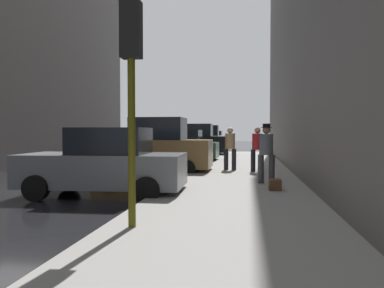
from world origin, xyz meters
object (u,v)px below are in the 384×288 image
(parked_gray_coupe, at_px, (105,164))
(pedestrian_in_red_jacket, at_px, (257,147))
(parked_dark_green_sedan, at_px, (181,147))
(parked_white_van, at_px, (205,139))
(pedestrian_with_beanie, at_px, (266,150))
(pedestrian_in_tan_coat, at_px, (230,146))
(parked_red_hatchback, at_px, (211,140))
(fire_hydrant, at_px, (203,160))
(duffel_bag, at_px, (275,185))
(parked_black_suv, at_px, (195,141))
(parked_bronze_suv, at_px, (155,148))
(traffic_light, at_px, (131,64))

(parked_gray_coupe, bearing_deg, pedestrian_in_red_jacket, 52.36)
(parked_dark_green_sedan, bearing_deg, pedestrian_in_red_jacket, -55.24)
(parked_white_van, bearing_deg, pedestrian_with_beanie, -78.39)
(pedestrian_in_tan_coat, bearing_deg, parked_gray_coupe, -117.34)
(parked_red_hatchback, bearing_deg, pedestrian_in_tan_coat, -82.37)
(pedestrian_in_red_jacket, bearing_deg, pedestrian_with_beanie, -86.74)
(pedestrian_with_beanie, distance_m, pedestrian_in_red_jacket, 3.24)
(fire_hydrant, relative_size, pedestrian_in_red_jacket, 0.41)
(parked_red_hatchback, xyz_separation_m, pedestrian_in_tan_coat, (2.98, -22.29, 0.26))
(pedestrian_in_tan_coat, relative_size, duffel_bag, 3.89)
(parked_dark_green_sedan, xyz_separation_m, parked_white_van, (-0.00, 11.55, 0.18))
(parked_black_suv, height_order, pedestrian_in_tan_coat, parked_black_suv)
(parked_white_van, bearing_deg, parked_gray_coupe, -90.00)
(parked_bronze_suv, bearing_deg, pedestrian_with_beanie, -37.64)
(parked_red_hatchback, height_order, pedestrian_in_tan_coat, pedestrian_in_tan_coat)
(parked_white_van, distance_m, parked_red_hatchback, 5.41)
(parked_black_suv, relative_size, parked_red_hatchback, 1.10)
(parked_white_van, height_order, duffel_bag, parked_white_van)
(parked_white_van, xyz_separation_m, fire_hydrant, (1.80, -16.19, -0.54))
(parked_gray_coupe, relative_size, parked_white_van, 0.92)
(parked_bronze_suv, distance_m, parked_white_van, 17.36)
(parked_dark_green_sedan, relative_size, pedestrian_with_beanie, 2.39)
(parked_gray_coupe, relative_size, pedestrian_in_red_jacket, 2.49)
(parked_gray_coupe, xyz_separation_m, parked_bronze_suv, (-0.00, 5.29, 0.18))
(parked_gray_coupe, height_order, parked_bronze_suv, parked_bronze_suv)
(parked_red_hatchback, xyz_separation_m, traffic_light, (1.85, -31.59, 1.91))
(parked_gray_coupe, relative_size, traffic_light, 1.18)
(parked_gray_coupe, distance_m, pedestrian_in_red_jacket, 6.64)
(traffic_light, relative_size, duffel_bag, 8.18)
(parked_gray_coupe, xyz_separation_m, pedestrian_with_beanie, (4.24, 2.02, 0.29))
(pedestrian_in_tan_coat, bearing_deg, parked_black_suv, 105.20)
(parked_black_suv, height_order, pedestrian_in_red_jacket, parked_black_suv)
(parked_bronze_suv, xyz_separation_m, pedestrian_with_beanie, (4.24, -3.27, 0.10))
(parked_dark_green_sedan, relative_size, duffel_bag, 9.64)
(parked_red_hatchback, relative_size, traffic_light, 1.17)
(parked_bronze_suv, bearing_deg, pedestrian_in_red_jacket, -0.45)
(parked_white_van, bearing_deg, pedestrian_in_red_jacket, -76.88)
(parked_gray_coupe, height_order, parked_dark_green_sedan, same)
(parked_dark_green_sedan, xyz_separation_m, pedestrian_in_red_jacket, (4.05, -5.84, 0.26))
(parked_gray_coupe, distance_m, parked_white_van, 22.65)
(parked_black_suv, bearing_deg, pedestrian_with_beanie, -73.96)
(parked_gray_coupe, height_order, parked_white_van, parked_white_van)
(parked_gray_coupe, height_order, pedestrian_with_beanie, pedestrian_with_beanie)
(parked_dark_green_sedan, bearing_deg, pedestrian_in_tan_coat, -60.75)
(parked_black_suv, relative_size, parked_white_van, 1.00)
(traffic_light, height_order, pedestrian_in_red_jacket, traffic_light)
(parked_red_hatchback, bearing_deg, pedestrian_with_beanie, -80.76)
(parked_red_hatchback, height_order, pedestrian_with_beanie, pedestrian_with_beanie)
(traffic_light, distance_m, pedestrian_in_red_jacket, 9.21)
(parked_gray_coupe, bearing_deg, parked_bronze_suv, 90.00)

